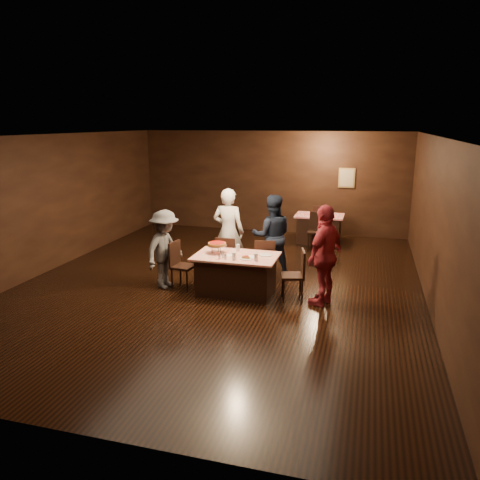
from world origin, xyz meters
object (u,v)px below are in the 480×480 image
object	(u,v)px
chair_far_left	(228,258)
chair_back_far	(321,221)
chair_end_left	(183,265)
chair_end_right	(293,275)
diner_red_shirt	(325,255)
chair_back_near	(316,231)
back_table	(319,229)
pizza_stand	(217,244)
diner_grey_knit	(165,249)
glass_front_right	(256,257)
main_table	(236,274)
plate_empty	(266,255)
diner_navy_hoodie	(272,236)
glass_front_left	(234,256)
glass_back	(238,248)
chair_far_right	(265,261)
diner_white_jacket	(228,232)

from	to	relation	value
chair_far_left	chair_back_far	distance (m)	4.56
chair_end_left	chair_end_right	distance (m)	2.20
diner_red_shirt	chair_back_near	bearing A→B (deg)	-148.92
back_table	chair_back_far	bearing A→B (deg)	90.00
pizza_stand	chair_end_right	bearing A→B (deg)	-1.91
diner_grey_knit	glass_front_right	size ratio (longest dim) A/B	11.31
diner_grey_knit	main_table	bearing A→B (deg)	-76.01
chair_far_left	diner_grey_knit	world-z (taller)	diner_grey_knit
main_table	plate_empty	distance (m)	0.69
main_table	chair_back_near	distance (m)	3.92
diner_navy_hoodie	chair_end_right	bearing A→B (deg)	102.55
glass_front_left	glass_front_right	xyz separation A→B (m)	(0.40, 0.05, 0.00)
diner_grey_knit	diner_navy_hoodie	bearing A→B (deg)	-43.24
pizza_stand	plate_empty	size ratio (longest dim) A/B	1.52
glass_back	chair_far_right	bearing A→B (deg)	45.00
glass_front_left	glass_back	distance (m)	0.61
diner_white_jacket	glass_front_right	xyz separation A→B (m)	(0.95, -1.39, -0.11)
diner_navy_hoodie	diner_grey_knit	xyz separation A→B (m)	(-1.91, -1.28, -0.10)
chair_back_far	back_table	bearing A→B (deg)	95.22
chair_back_near	glass_front_left	size ratio (longest dim) A/B	6.79
main_table	back_table	distance (m)	4.59
chair_back_near	glass_front_right	size ratio (longest dim) A/B	6.79
chair_back_near	diner_grey_knit	bearing A→B (deg)	-122.93
chair_end_right	diner_navy_hoodie	size ratio (longest dim) A/B	0.53
glass_front_left	diner_red_shirt	bearing A→B (deg)	7.00
diner_white_jacket	glass_front_left	bearing A→B (deg)	113.52
chair_back_far	glass_front_left	bearing A→B (deg)	83.98
glass_front_left	glass_back	bearing A→B (deg)	99.46
chair_end_right	pizza_stand	size ratio (longest dim) A/B	2.50
chair_end_left	plate_empty	world-z (taller)	chair_end_left
main_table	diner_grey_knit	world-z (taller)	diner_grey_knit
chair_end_left	glass_front_right	size ratio (longest dim) A/B	6.79
diner_navy_hoodie	glass_front_right	xyz separation A→B (m)	(0.01, -1.50, -0.05)
chair_end_left	diner_navy_hoodie	distance (m)	2.03
plate_empty	main_table	bearing A→B (deg)	-164.74
chair_back_near	chair_end_left	bearing A→B (deg)	-119.11
back_table	plate_empty	bearing A→B (deg)	-97.47
chair_far_left	diner_red_shirt	distance (m)	2.30
main_table	chair_back_near	world-z (taller)	chair_back_near
chair_far_left	pizza_stand	bearing A→B (deg)	90.18
main_table	chair_far_left	xyz separation A→B (m)	(-0.40, 0.75, 0.09)
diner_grey_knit	plate_empty	bearing A→B (deg)	-72.08
glass_back	chair_end_right	bearing A→B (deg)	-14.62
chair_far_left	glass_front_right	bearing A→B (deg)	130.54
chair_end_left	glass_front_left	distance (m)	1.24
back_table	chair_far_left	world-z (taller)	chair_far_left
chair_back_far	glass_front_left	xyz separation A→B (m)	(-1.06, -5.35, 0.37)
pizza_stand	plate_empty	bearing A→B (deg)	6.01
chair_far_left	main_table	bearing A→B (deg)	118.25
chair_back_far	plate_empty	distance (m)	4.95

